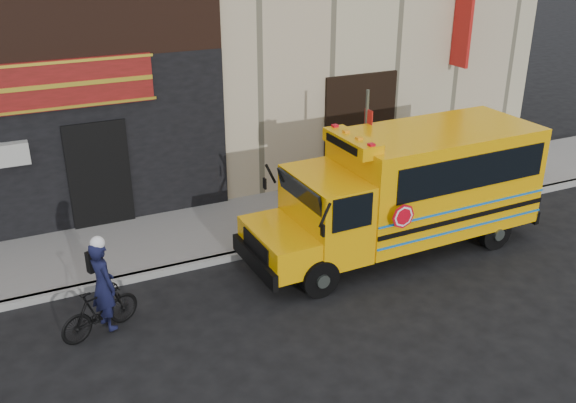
{
  "coord_description": "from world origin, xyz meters",
  "views": [
    {
      "loc": [
        -5.11,
        -9.38,
        6.97
      ],
      "look_at": [
        0.11,
        1.85,
        1.53
      ],
      "focal_mm": 40.0,
      "sensor_mm": 36.0,
      "label": 1
    }
  ],
  "objects_px": {
    "school_bus": "(410,187)",
    "sign_pole": "(365,157)",
    "bicycle": "(100,311)",
    "cyclist": "(103,287)"
  },
  "relations": [
    {
      "from": "bicycle",
      "to": "cyclist",
      "type": "distance_m",
      "value": 0.43
    },
    {
      "from": "school_bus",
      "to": "bicycle",
      "type": "distance_m",
      "value": 7.11
    },
    {
      "from": "bicycle",
      "to": "cyclist",
      "type": "height_order",
      "value": "cyclist"
    },
    {
      "from": "school_bus",
      "to": "bicycle",
      "type": "relative_size",
      "value": 4.46
    },
    {
      "from": "school_bus",
      "to": "bicycle",
      "type": "height_order",
      "value": "school_bus"
    },
    {
      "from": "sign_pole",
      "to": "cyclist",
      "type": "bearing_deg",
      "value": -166.6
    },
    {
      "from": "school_bus",
      "to": "sign_pole",
      "type": "bearing_deg",
      "value": 114.54
    },
    {
      "from": "bicycle",
      "to": "school_bus",
      "type": "bearing_deg",
      "value": -107.2
    },
    {
      "from": "school_bus",
      "to": "sign_pole",
      "type": "height_order",
      "value": "sign_pole"
    },
    {
      "from": "sign_pole",
      "to": "cyclist",
      "type": "distance_m",
      "value": 6.64
    }
  ]
}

